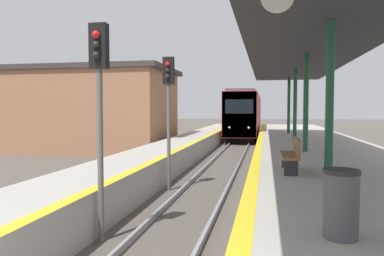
% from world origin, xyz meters
% --- Properties ---
extents(train, '(2.60, 20.38, 4.29)m').
position_xyz_m(train, '(0.00, 35.19, 2.18)').
color(train, black).
rests_on(train, ground).
extents(signal_near, '(0.36, 0.31, 4.44)m').
position_xyz_m(signal_near, '(-1.36, 4.27, 3.11)').
color(signal_near, '#595959').
rests_on(signal_near, ground).
extents(signal_mid, '(0.36, 0.31, 4.44)m').
position_xyz_m(signal_mid, '(-1.22, 9.25, 3.11)').
color(signal_mid, '#595959').
rests_on(signal_mid, ground).
extents(station_canopy, '(4.66, 28.45, 4.14)m').
position_xyz_m(station_canopy, '(3.52, 12.78, 4.99)').
color(station_canopy, '#1E5133').
rests_on(station_canopy, platform_right).
extents(trash_bin, '(0.48, 0.48, 0.92)m').
position_xyz_m(trash_bin, '(2.94, 2.37, 1.48)').
color(trash_bin, '#4C4C51').
rests_on(trash_bin, platform_right).
extents(bench, '(0.44, 1.68, 0.92)m').
position_xyz_m(bench, '(2.66, 7.69, 1.51)').
color(bench, brown).
rests_on(bench, platform_right).
extents(station_building, '(14.52, 6.88, 5.36)m').
position_xyz_m(station_building, '(-11.23, 20.23, 2.70)').
color(station_building, '#9E6B4C').
rests_on(station_building, ground).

